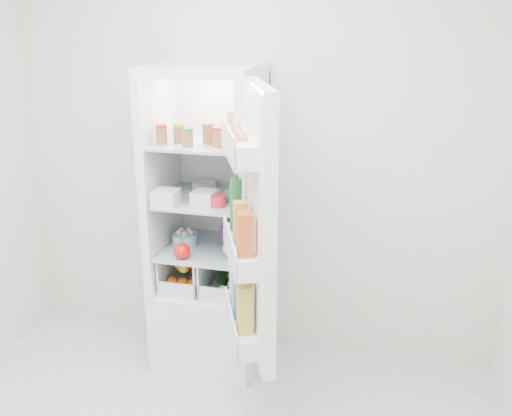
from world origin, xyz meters
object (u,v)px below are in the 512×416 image
(red_cabbage, at_px, (235,232))
(fridge_door, at_px, (253,231))
(refrigerator, at_px, (212,255))
(mushroom_bowl, at_px, (185,239))

(red_cabbage, relative_size, fridge_door, 0.14)
(refrigerator, bearing_deg, red_cabbage, -6.13)
(refrigerator, height_order, red_cabbage, refrigerator)
(refrigerator, relative_size, red_cabbage, 9.58)
(mushroom_bowl, bearing_deg, red_cabbage, 8.91)
(red_cabbage, xyz_separation_m, mushroom_bowl, (-0.30, -0.05, -0.06))
(refrigerator, xyz_separation_m, red_cabbage, (0.15, -0.02, 0.18))
(fridge_door, bearing_deg, red_cabbage, 0.85)
(red_cabbage, bearing_deg, mushroom_bowl, -171.09)
(red_cabbage, distance_m, fridge_door, 0.70)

